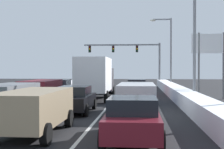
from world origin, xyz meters
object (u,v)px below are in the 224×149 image
Objects in this scene: sedan_navy_right_lane_third at (138,92)px; roadside_sign_right at (211,51)px; sedan_maroon_right_lane_nearest at (133,118)px; suv_maroon_left_lane_third at (41,89)px; box_truck_center_lane_third at (95,76)px; suv_tan_center_lane_nearest at (34,108)px; street_lamp_right_far at (168,47)px; suv_white_center_lane_fourth at (103,83)px; sedan_silver_left_lane_fourth at (60,88)px; suv_silver_right_lane_second at (137,96)px; sedan_red_right_lane_fourth at (137,87)px; sedan_black_center_lane_second at (75,99)px; suv_gray_left_lane_second at (8,96)px; street_lamp_right_mid at (190,30)px; street_lamp_right_near at (220,12)px; traffic_light_gantry at (133,53)px.

roadside_sign_right is at bearing 29.29° from sedan_navy_right_lane_third.
sedan_maroon_right_lane_nearest is 0.92× the size of suv_maroon_left_lane_third.
box_truck_center_lane_third is 1.31× the size of roadside_sign_right.
suv_tan_center_lane_nearest is 29.19m from street_lamp_right_far.
sedan_silver_left_lane_fourth is (-3.49, -4.15, -0.25)m from suv_white_center_lane_fourth.
sedan_maroon_right_lane_nearest is at bearing -110.88° from roadside_sign_right.
suv_silver_right_lane_second is at bearing 89.45° from sedan_maroon_right_lane_nearest.
sedan_navy_right_lane_third is 1.00× the size of sedan_red_right_lane_fourth.
box_truck_center_lane_third reaches higher than sedan_maroon_right_lane_nearest.
sedan_silver_left_lane_fourth is 0.82× the size of roadside_sign_right.
suv_silver_right_lane_second reaches higher than sedan_maroon_right_lane_nearest.
suv_gray_left_lane_second is at bearing -156.88° from sedan_black_center_lane_second.
roadside_sign_right is (2.40, 4.26, -1.18)m from street_lamp_right_mid.
suv_white_center_lane_fourth is 0.56× the size of street_lamp_right_mid.
suv_white_center_lane_fourth is (-3.73, 9.75, 0.25)m from sedan_navy_right_lane_third.
sedan_silver_left_lane_fourth is 0.54× the size of street_lamp_right_near.
suv_gray_left_lane_second is (-6.85, -1.09, 0.00)m from suv_silver_right_lane_second.
sedan_navy_right_lane_third is (0.08, 12.65, 0.00)m from sedan_maroon_right_lane_nearest.
sedan_black_center_lane_second is 0.82× the size of roadside_sign_right.
suv_white_center_lane_fourth is 0.56× the size of street_lamp_right_far.
sedan_maroon_right_lane_nearest is 29.16m from street_lamp_right_far.
suv_tan_center_lane_nearest is at bearing -122.70° from suv_silver_right_lane_second.
street_lamp_right_mid reaches higher than suv_silver_right_lane_second.
roadside_sign_right reaches higher than suv_tan_center_lane_nearest.
sedan_maroon_right_lane_nearest and sedan_silver_left_lane_fourth have the same top height.
street_lamp_right_mid is at bearing -20.96° from box_truck_center_lane_third.
traffic_light_gantry is (-0.79, 34.88, 3.97)m from sedan_maroon_right_lane_nearest.
suv_tan_center_lane_nearest is at bearing -94.92° from traffic_light_gantry.
sedan_black_center_lane_second is 0.62× the size of box_truck_center_lane_third.
suv_white_center_lane_fourth is at bearing 49.93° from sedan_silver_left_lane_fourth.
suv_maroon_left_lane_third reaches higher than sedan_black_center_lane_second.
sedan_maroon_right_lane_nearest is 14.90m from box_truck_center_lane_third.
box_truck_center_lane_third is 1.60× the size of sedan_silver_left_lane_fourth.
street_lamp_right_mid is at bearing -89.88° from street_lamp_right_far.
street_lamp_right_far is at bearing 65.61° from suv_gray_left_lane_second.
sedan_maroon_right_lane_nearest is 0.54× the size of street_lamp_right_near.
suv_silver_right_lane_second is at bearing -5.35° from sedan_black_center_lane_second.
suv_tan_center_lane_nearest is (-3.74, 0.67, 0.25)m from sedan_maroon_right_lane_nearest.
sedan_maroon_right_lane_nearest is 13.46m from suv_maroon_left_lane_third.
suv_gray_left_lane_second is 1.00× the size of suv_maroon_left_lane_third.
sedan_black_center_lane_second is 9.08m from street_lamp_right_near.
roadside_sign_right is (12.99, 4.48, 3.00)m from suv_maroon_left_lane_third.
street_lamp_right_near reaches higher than box_truck_center_lane_third.
traffic_light_gantry is at bearing 101.06° from street_lamp_right_mid.
suv_gray_left_lane_second is at bearing -170.95° from suv_silver_right_lane_second.
suv_gray_left_lane_second is 0.59× the size of street_lamp_right_near.
suv_gray_left_lane_second is at bearing -140.75° from roadside_sign_right.
street_lamp_right_far is at bearing -54.54° from traffic_light_gantry.
box_truck_center_lane_third is at bearing 88.25° from suv_tan_center_lane_nearest.
suv_gray_left_lane_second is 11.46m from street_lamp_right_near.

